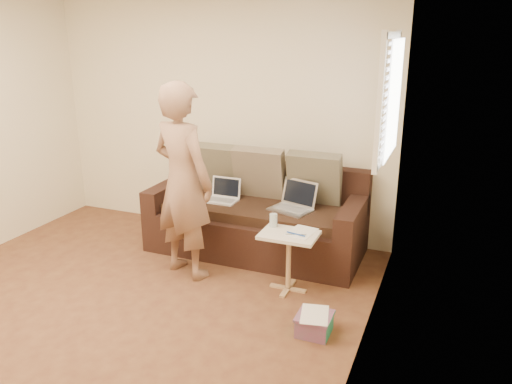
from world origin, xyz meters
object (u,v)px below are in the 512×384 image
at_px(drinking_glass, 273,220).
at_px(striped_box, 314,324).
at_px(side_table, 288,262).
at_px(sofa, 256,213).
at_px(laptop_silver, 290,211).
at_px(person, 183,181).
at_px(laptop_white, 221,201).

distance_m(drinking_glass, striped_box, 1.05).
bearing_deg(side_table, drinking_glass, 151.04).
relative_size(sofa, laptop_silver, 5.49).
bearing_deg(laptop_silver, sofa, -171.03).
bearing_deg(drinking_glass, side_table, -28.96).
xyz_separation_m(person, striped_box, (1.42, -0.55, -0.83)).
relative_size(person, drinking_glass, 15.27).
xyz_separation_m(laptop_silver, side_table, (0.20, -0.63, -0.25)).
height_order(laptop_white, person, person).
xyz_separation_m(laptop_white, drinking_glass, (0.77, -0.52, 0.09)).
xyz_separation_m(sofa, drinking_glass, (0.41, -0.59, 0.18)).
distance_m(sofa, laptop_silver, 0.41).
bearing_deg(side_table, laptop_white, 146.86).
distance_m(laptop_white, striped_box, 1.87).
relative_size(side_table, drinking_glass, 4.56).
relative_size(laptop_silver, laptop_white, 1.23).
height_order(laptop_silver, person, person).
bearing_deg(drinking_glass, person, -170.56).
height_order(laptop_silver, striped_box, laptop_silver).
height_order(laptop_white, drinking_glass, drinking_glass).
bearing_deg(drinking_glass, striped_box, -49.25).
bearing_deg(person, striped_box, 175.74).
relative_size(sofa, drinking_glass, 18.33).
relative_size(laptop_silver, person, 0.22).
bearing_deg(striped_box, person, 158.96).
distance_m(sofa, laptop_white, 0.39).
bearing_deg(laptop_white, laptop_silver, 0.34).
bearing_deg(laptop_silver, laptop_white, -162.22).
height_order(drinking_glass, striped_box, drinking_glass).
bearing_deg(person, laptop_silver, -124.11).
relative_size(sofa, laptop_white, 6.76).
bearing_deg(striped_box, side_table, 124.91).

